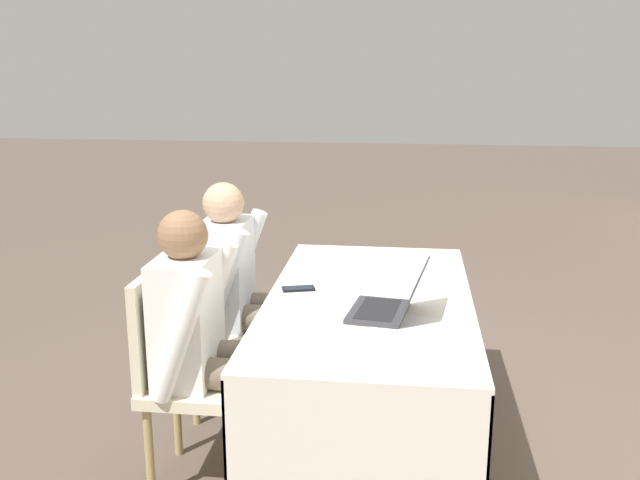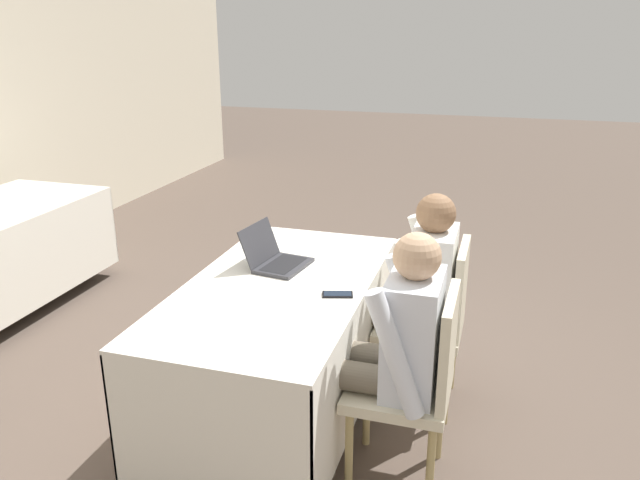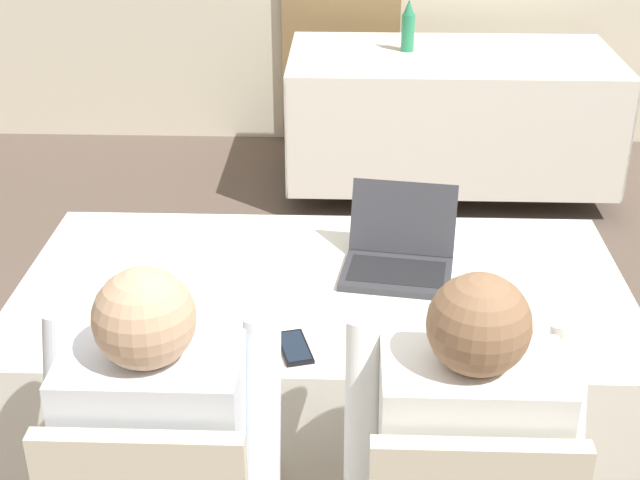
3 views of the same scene
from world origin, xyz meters
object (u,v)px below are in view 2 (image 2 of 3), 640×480
(laptop, at_px, (276,259))
(chair_near_right, at_px, (434,317))
(person_checkered_shirt, at_px, (394,343))
(cell_phone, at_px, (338,294))
(chair_near_left, at_px, (416,379))
(person_white_shirt, at_px, (416,287))

(laptop, relative_size, chair_near_right, 0.38)
(chair_near_right, distance_m, person_checkered_shirt, 0.66)
(cell_phone, relative_size, chair_near_left, 0.17)
(chair_near_right, bearing_deg, laptop, -82.96)
(cell_phone, relative_size, person_white_shirt, 0.13)
(person_white_shirt, bearing_deg, cell_phone, -40.62)
(cell_phone, distance_m, person_checkered_shirt, 0.42)
(cell_phone, xyz_separation_m, person_white_shirt, (0.38, -0.32, -0.08))
(cell_phone, height_order, person_white_shirt, person_white_shirt)
(chair_near_right, bearing_deg, person_checkered_shirt, -9.33)
(laptop, bearing_deg, person_checkered_shirt, -117.42)
(laptop, relative_size, cell_phone, 2.18)
(laptop, height_order, cell_phone, laptop)
(laptop, relative_size, chair_near_left, 0.38)
(laptop, distance_m, cell_phone, 0.50)
(cell_phone, relative_size, person_checkered_shirt, 0.13)
(chair_near_right, bearing_deg, cell_phone, -48.59)
(cell_phone, height_order, chair_near_left, chair_near_left)
(chair_near_left, bearing_deg, laptop, -122.24)
(cell_phone, distance_m, person_white_shirt, 0.50)
(laptop, xyz_separation_m, person_white_shirt, (0.10, -0.74, -0.11))
(person_checkered_shirt, bearing_deg, person_white_shirt, -180.00)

